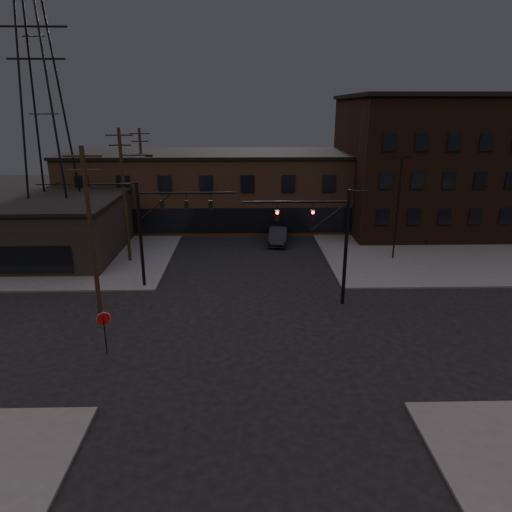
{
  "coord_description": "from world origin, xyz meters",
  "views": [
    {
      "loc": [
        -0.26,
        -24.64,
        13.01
      ],
      "look_at": [
        0.45,
        4.59,
        3.5
      ],
      "focal_mm": 32.0,
      "sensor_mm": 36.0,
      "label": 1
    }
  ],
  "objects_px": {
    "traffic_signal_far": "(157,223)",
    "parked_car_lot_a": "(409,236)",
    "traffic_signal_near": "(330,235)",
    "car_crossing": "(278,235)",
    "parked_car_lot_b": "(432,226)",
    "stop_sign": "(104,323)"
  },
  "relations": [
    {
      "from": "traffic_signal_far",
      "to": "parked_car_lot_a",
      "type": "distance_m",
      "value": 25.64
    },
    {
      "from": "traffic_signal_near",
      "to": "car_crossing",
      "type": "distance_m",
      "value": 15.71
    },
    {
      "from": "parked_car_lot_a",
      "to": "car_crossing",
      "type": "relative_size",
      "value": 0.8
    },
    {
      "from": "parked_car_lot_b",
      "to": "car_crossing",
      "type": "bearing_deg",
      "value": 95.38
    },
    {
      "from": "stop_sign",
      "to": "parked_car_lot_a",
      "type": "relative_size",
      "value": 0.61
    },
    {
      "from": "car_crossing",
      "to": "traffic_signal_near",
      "type": "bearing_deg",
      "value": -74.84
    },
    {
      "from": "traffic_signal_far",
      "to": "car_crossing",
      "type": "xyz_separation_m",
      "value": [
        9.75,
        11.49,
        -4.18
      ]
    },
    {
      "from": "parked_car_lot_a",
      "to": "parked_car_lot_b",
      "type": "distance_m",
      "value": 5.43
    },
    {
      "from": "traffic_signal_near",
      "to": "parked_car_lot_a",
      "type": "bearing_deg",
      "value": 53.35
    },
    {
      "from": "parked_car_lot_a",
      "to": "car_crossing",
      "type": "height_order",
      "value": "car_crossing"
    },
    {
      "from": "parked_car_lot_a",
      "to": "stop_sign",
      "type": "bearing_deg",
      "value": 137.33
    },
    {
      "from": "parked_car_lot_a",
      "to": "car_crossing",
      "type": "xyz_separation_m",
      "value": [
        -13.06,
        0.56,
        -0.01
      ]
    },
    {
      "from": "stop_sign",
      "to": "parked_car_lot_b",
      "type": "bearing_deg",
      "value": 41.57
    },
    {
      "from": "traffic_signal_near",
      "to": "traffic_signal_far",
      "type": "distance_m",
      "value": 12.57
    },
    {
      "from": "traffic_signal_far",
      "to": "parked_car_lot_b",
      "type": "distance_m",
      "value": 30.76
    },
    {
      "from": "traffic_signal_far",
      "to": "car_crossing",
      "type": "relative_size",
      "value": 1.59
    },
    {
      "from": "traffic_signal_far",
      "to": "stop_sign",
      "type": "bearing_deg",
      "value": -97.32
    },
    {
      "from": "traffic_signal_near",
      "to": "parked_car_lot_a",
      "type": "relative_size",
      "value": 1.98
    },
    {
      "from": "traffic_signal_far",
      "to": "parked_car_lot_b",
      "type": "xyz_separation_m",
      "value": [
        26.65,
        14.78,
        -4.17
      ]
    },
    {
      "from": "parked_car_lot_b",
      "to": "traffic_signal_far",
      "type": "bearing_deg",
      "value": 113.36
    },
    {
      "from": "traffic_signal_near",
      "to": "parked_car_lot_b",
      "type": "height_order",
      "value": "traffic_signal_near"
    },
    {
      "from": "stop_sign",
      "to": "car_crossing",
      "type": "xyz_separation_m",
      "value": [
        11.03,
        21.47,
        -1.02
      ]
    }
  ]
}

